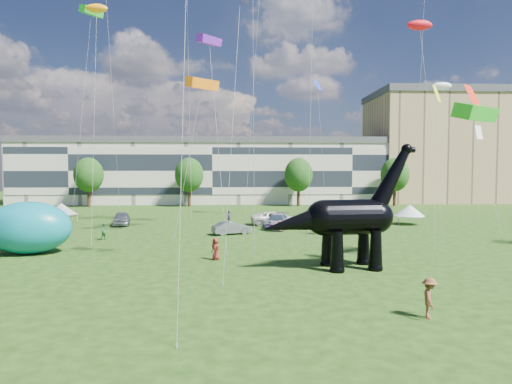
{
  "coord_description": "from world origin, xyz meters",
  "views": [
    {
      "loc": [
        -3.3,
        -25.13,
        6.74
      ],
      "look_at": [
        -1.83,
        8.0,
        5.0
      ],
      "focal_mm": 30.0,
      "sensor_mm": 36.0,
      "label": 1
    }
  ],
  "objects": [
    {
      "name": "inflatable_teal",
      "position": [
        -19.97,
        9.57,
        2.1
      ],
      "size": [
        6.84,
        4.39,
        4.2
      ],
      "primitive_type": "ellipsoid",
      "rotation": [
        0.0,
        0.0,
        0.03
      ],
      "color": "#0B7787",
      "rests_on": "ground"
    },
    {
      "name": "tree_far_left",
      "position": [
        -30.0,
        53.0,
        6.29
      ],
      "size": [
        5.2,
        5.2,
        9.44
      ],
      "color": "#382314",
      "rests_on": "ground"
    },
    {
      "name": "tree_mid_left",
      "position": [
        -12.0,
        53.0,
        6.29
      ],
      "size": [
        5.2,
        5.2,
        9.44
      ],
      "color": "#382314",
      "rests_on": "ground"
    },
    {
      "name": "gazebo_left",
      "position": [
        -25.59,
        29.92,
        1.74
      ],
      "size": [
        4.39,
        4.39,
        2.48
      ],
      "rotation": [
        0.0,
        0.0,
        -0.27
      ],
      "color": "silver",
      "rests_on": "ground"
    },
    {
      "name": "ground",
      "position": [
        0.0,
        0.0,
        0.0
      ],
      "size": [
        220.0,
        220.0,
        0.0
      ],
      "primitive_type": "plane",
      "color": "#16330C",
      "rests_on": "ground"
    },
    {
      "name": "car_grey",
      "position": [
        -3.87,
        19.13,
        0.67
      ],
      "size": [
        4.29,
        2.73,
        1.34
      ],
      "primitive_type": "imported",
      "rotation": [
        0.0,
        0.0,
        1.92
      ],
      "color": "slate",
      "rests_on": "ground"
    },
    {
      "name": "visitors",
      "position": [
        -0.29,
        11.57,
        0.86
      ],
      "size": [
        36.27,
        34.21,
        1.86
      ],
      "color": "black",
      "rests_on": "ground"
    },
    {
      "name": "tree_mid_right",
      "position": [
        8.0,
        53.0,
        6.29
      ],
      "size": [
        5.2,
        5.2,
        9.44
      ],
      "color": "#382314",
      "rests_on": "ground"
    },
    {
      "name": "car_white",
      "position": [
        1.26,
        26.64,
        0.81
      ],
      "size": [
        6.03,
        3.24,
        1.61
      ],
      "primitive_type": "imported",
      "rotation": [
        0.0,
        0.0,
        1.67
      ],
      "color": "white",
      "rests_on": "ground"
    },
    {
      "name": "gazebo_far",
      "position": [
        17.89,
        26.21,
        1.73
      ],
      "size": [
        4.51,
        4.51,
        2.46
      ],
      "rotation": [
        0.0,
        0.0,
        -0.34
      ],
      "color": "silver",
      "rests_on": "ground"
    },
    {
      "name": "apartment_block",
      "position": [
        40.0,
        65.0,
        11.0
      ],
      "size": [
        28.0,
        18.0,
        22.0
      ],
      "primitive_type": "cube",
      "color": "tan",
      "rests_on": "ground"
    },
    {
      "name": "terrace_row",
      "position": [
        -8.0,
        62.0,
        6.0
      ],
      "size": [
        78.0,
        11.0,
        12.0
      ],
      "primitive_type": "cube",
      "color": "beige",
      "rests_on": "ground"
    },
    {
      "name": "gazebo_near",
      "position": [
        12.51,
        29.54,
        1.92
      ],
      "size": [
        4.78,
        4.78,
        2.74
      ],
      "rotation": [
        0.0,
        0.0,
        0.25
      ],
      "color": "white",
      "rests_on": "ground"
    },
    {
      "name": "car_silver",
      "position": [
        -17.35,
        27.12,
        0.82
      ],
      "size": [
        2.84,
        5.09,
        1.63
      ],
      "primitive_type": "imported",
      "rotation": [
        0.0,
        0.0,
        0.2
      ],
      "color": "#B8B8BD",
      "rests_on": "ground"
    },
    {
      "name": "tree_far_right",
      "position": [
        26.0,
        53.0,
        6.29
      ],
      "size": [
        5.2,
        5.2,
        9.44
      ],
      "color": "#382314",
      "rests_on": "ground"
    },
    {
      "name": "car_dark",
      "position": [
        1.27,
        23.46,
        0.82
      ],
      "size": [
        3.53,
        6.04,
        1.64
      ],
      "primitive_type": "imported",
      "rotation": [
        0.0,
        0.0,
        -0.23
      ],
      "color": "#595960",
      "rests_on": "ground"
    },
    {
      "name": "dinosaur_sculpture",
      "position": [
        4.01,
        3.5,
        3.35
      ],
      "size": [
        10.89,
        3.37,
        8.86
      ],
      "rotation": [
        0.0,
        0.0,
        0.12
      ],
      "color": "black",
      "rests_on": "ground"
    }
  ]
}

